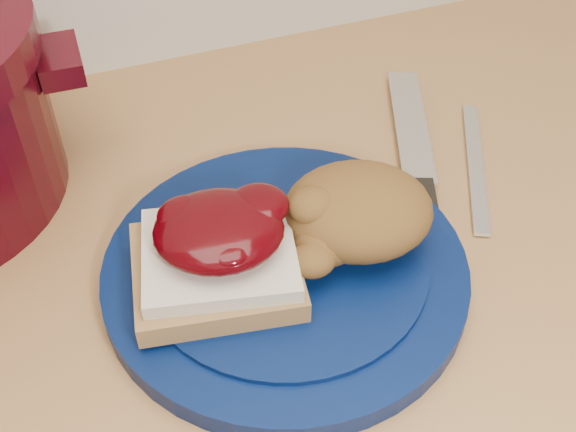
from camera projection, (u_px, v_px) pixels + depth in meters
name	position (u px, v px, depth m)	size (l,w,h in m)	color
plate	(285.00, 271.00, 0.58)	(0.29, 0.29, 0.02)	#04133D
sandwich	(218.00, 252.00, 0.54)	(0.14, 0.13, 0.06)	olive
stuffing_mound	(358.00, 210.00, 0.57)	(0.12, 0.10, 0.06)	brown
chef_knife	(423.00, 195.00, 0.65)	(0.13, 0.28, 0.02)	black
butter_knife	(475.00, 165.00, 0.69)	(0.19, 0.01, 0.00)	silver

